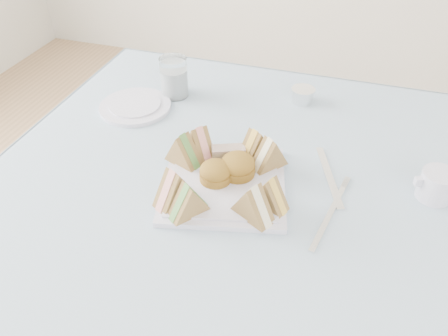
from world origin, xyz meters
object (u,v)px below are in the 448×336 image
(table, at_px, (227,281))
(serving_plate, at_px, (224,185))
(water_glass, at_px, (174,77))
(creamer_jug, at_px, (437,185))

(table, bearing_deg, serving_plate, -84.76)
(water_glass, relative_size, creamer_jug, 1.54)
(serving_plate, xyz_separation_m, water_glass, (-0.24, 0.32, 0.05))
(serving_plate, bearing_deg, creamer_jug, -0.04)
(serving_plate, distance_m, water_glass, 0.40)
(table, height_order, creamer_jug, creamer_jug)
(table, relative_size, water_glass, 8.44)
(water_glass, bearing_deg, creamer_jug, -18.85)
(table, xyz_separation_m, water_glass, (-0.24, 0.28, 0.43))
(creamer_jug, bearing_deg, table, 166.76)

